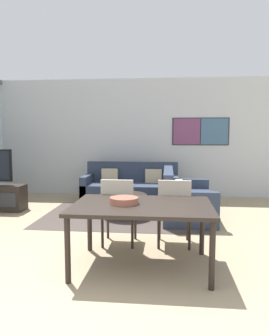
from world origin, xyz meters
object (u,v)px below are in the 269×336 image
(dining_chair_left, at_px, (119,208))
(dining_chair_centre, at_px, (174,209))
(fruit_bowl, at_px, (124,200))
(sofa_main, at_px, (131,189))
(sofa_side, at_px, (183,202))
(dining_table, at_px, (142,210))
(coffee_table, at_px, (123,200))

(dining_chair_left, relative_size, dining_chair_centre, 1.00)
(fruit_bowl, bearing_deg, sofa_main, 95.15)
(fruit_bowl, bearing_deg, sofa_side, 71.04)
(sofa_main, relative_size, sofa_side, 1.32)
(sofa_main, bearing_deg, dining_chair_centre, -72.19)
(sofa_main, distance_m, dining_chair_left, 2.81)
(dining_table, bearing_deg, dining_chair_centre, 62.85)
(sofa_main, relative_size, dining_chair_centre, 2.24)
(coffee_table, xyz_separation_m, dining_chair_centre, (0.89, -1.51, 0.21))
(coffee_table, bearing_deg, sofa_side, 1.36)
(coffee_table, height_order, dining_chair_left, dining_chair_left)
(dining_chair_left, xyz_separation_m, dining_chair_centre, (0.75, 0.03, 0.00))
(sofa_main, height_order, dining_chair_centre, dining_chair_centre)
(dining_chair_centre, bearing_deg, sofa_main, 107.81)
(sofa_side, bearing_deg, dining_chair_centre, 172.63)
(sofa_side, relative_size, dining_table, 1.00)
(sofa_main, relative_size, dining_table, 1.32)
(dining_chair_left, bearing_deg, sofa_side, 58.92)
(dining_table, height_order, dining_chair_left, dining_chair_left)
(dining_chair_left, height_order, dining_chair_centre, same)
(sofa_side, bearing_deg, dining_table, 165.84)
(sofa_main, xyz_separation_m, dining_chair_centre, (0.89, -2.77, 0.23))
(sofa_side, xyz_separation_m, dining_table, (-0.57, -2.26, 0.38))
(sofa_main, relative_size, dining_chair_left, 2.24)
(dining_chair_left, bearing_deg, fruit_bowl, -76.16)
(sofa_side, xyz_separation_m, dining_chair_centre, (-0.20, -1.54, 0.23))
(sofa_main, distance_m, sofa_side, 1.64)
(dining_table, relative_size, fruit_bowl, 4.81)
(fruit_bowl, bearing_deg, dining_table, -2.82)
(coffee_table, distance_m, dining_table, 2.33)
(dining_table, bearing_deg, dining_chair_left, 118.07)
(dining_table, distance_m, dining_chair_centre, 0.83)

